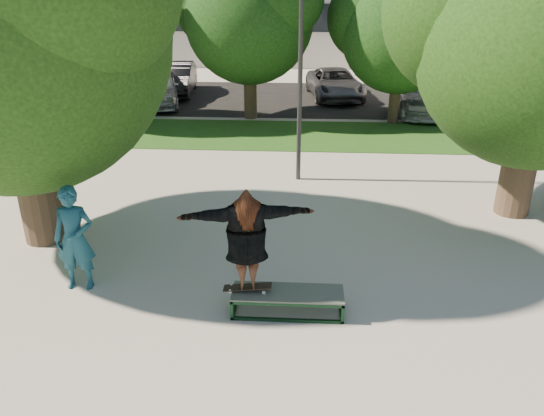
# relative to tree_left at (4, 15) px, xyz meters

# --- Properties ---
(ground) EXTENTS (120.00, 120.00, 0.00)m
(ground) POSITION_rel_tree_left_xyz_m (4.29, -1.09, -4.42)
(ground) COLOR #A59F98
(ground) RESTS_ON ground
(grass_strip) EXTENTS (30.00, 4.00, 0.02)m
(grass_strip) POSITION_rel_tree_left_xyz_m (5.29, 8.41, -4.41)
(grass_strip) COLOR #1F4B15
(grass_strip) RESTS_ON ground
(asphalt_strip) EXTENTS (40.00, 8.00, 0.01)m
(asphalt_strip) POSITION_rel_tree_left_xyz_m (4.29, 14.91, -4.42)
(asphalt_strip) COLOR black
(asphalt_strip) RESTS_ON ground
(tree_left) EXTENTS (6.96, 5.95, 7.12)m
(tree_left) POSITION_rel_tree_left_xyz_m (0.00, 0.00, 0.00)
(tree_left) COLOR #38281E
(tree_left) RESTS_ON ground
(tree_right) EXTENTS (6.24, 5.33, 6.51)m
(tree_right) POSITION_rel_tree_left_xyz_m (10.21, 1.99, -0.33)
(tree_right) COLOR #38281E
(tree_right) RESTS_ON ground
(bg_tree_left) EXTENTS (5.28, 4.51, 5.77)m
(bg_tree_left) POSITION_rel_tree_left_xyz_m (-2.28, 9.98, -0.69)
(bg_tree_left) COLOR #38281E
(bg_tree_left) RESTS_ON ground
(bg_tree_mid) EXTENTS (5.76, 4.92, 6.24)m
(bg_tree_mid) POSITION_rel_tree_left_xyz_m (3.22, 10.98, -0.41)
(bg_tree_mid) COLOR #38281E
(bg_tree_mid) RESTS_ON ground
(bg_tree_right) EXTENTS (5.04, 4.31, 5.43)m
(bg_tree_right) POSITION_rel_tree_left_xyz_m (8.73, 10.47, -0.93)
(bg_tree_right) COLOR #38281E
(bg_tree_right) RESTS_ON ground
(lamppost) EXTENTS (0.25, 0.15, 6.11)m
(lamppost) POSITION_rel_tree_left_xyz_m (5.29, 3.91, -1.27)
(lamppost) COLOR #2D2D30
(lamppost) RESTS_ON ground
(grind_box) EXTENTS (1.80, 0.60, 0.38)m
(grind_box) POSITION_rel_tree_left_xyz_m (5.23, -2.47, -4.23)
(grind_box) COLOR black
(grind_box) RESTS_ON ground
(skater_rig) EXTENTS (2.14, 0.93, 1.76)m
(skater_rig) POSITION_rel_tree_left_xyz_m (4.58, -2.47, -3.13)
(skater_rig) COLOR white
(skater_rig) RESTS_ON grind_box
(bystander) EXTENTS (0.71, 0.49, 1.88)m
(bystander) POSITION_rel_tree_left_xyz_m (1.56, -1.90, -3.48)
(bystander) COLOR #174A5A
(bystander) RESTS_ON ground
(car_silver_a) EXTENTS (2.55, 4.67, 1.51)m
(car_silver_a) POSITION_rel_tree_left_xyz_m (-0.92, 13.01, -3.67)
(car_silver_a) COLOR #AEAEB3
(car_silver_a) RESTS_ON asphalt_strip
(car_dark) EXTENTS (2.03, 4.65, 1.49)m
(car_dark) POSITION_rel_tree_left_xyz_m (-0.71, 15.41, -3.68)
(car_dark) COLOR black
(car_dark) RESTS_ON asphalt_strip
(car_grey) EXTENTS (2.81, 5.00, 1.32)m
(car_grey) POSITION_rel_tree_left_xyz_m (6.79, 15.07, -3.76)
(car_grey) COLOR slate
(car_grey) RESTS_ON asphalt_strip
(car_silver_b) EXTENTS (2.46, 5.31, 1.50)m
(car_silver_b) POSITION_rel_tree_left_xyz_m (10.29, 12.41, -3.67)
(car_silver_b) COLOR #BBBBC0
(car_silver_b) RESTS_ON asphalt_strip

